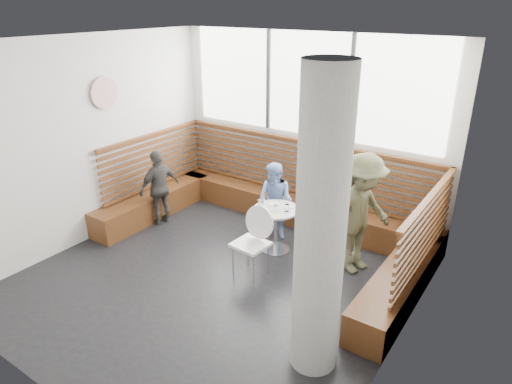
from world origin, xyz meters
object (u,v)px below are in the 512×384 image
Objects in this scene: adult_man at (360,214)px; child_left at (160,188)px; concrete_column at (320,230)px; cafe_chair at (254,236)px; cafe_table at (276,221)px; child_back at (275,201)px.

child_left is (-3.44, -0.50, -0.23)m from adult_man.
cafe_chair is at bearing 144.87° from concrete_column.
concrete_column is 2.12m from cafe_chair.
concrete_column reaches higher than cafe_table.
concrete_column is 2.52× the size of child_back.
child_back is at bearing 119.97° from child_left.
child_left is at bearing -172.20° from cafe_table.
adult_man reaches higher than cafe_table.
cafe_chair is 0.79× the size of child_back.
cafe_table is 0.72m from cafe_chair.
child_back is 2.04m from child_left.
cafe_chair is (-1.53, 1.08, -1.01)m from concrete_column.
adult_man is 1.39× the size of child_back.
adult_man reaches higher than child_back.
concrete_column reaches higher than child_left.
child_back is (-1.87, 2.18, -0.96)m from concrete_column.
concrete_column is 3.19× the size of cafe_chair.
cafe_table is at bearing -57.28° from child_back.
adult_man is at bearing 108.57° from child_left.
child_back is at bearing 102.23° from adult_man.
cafe_table is 0.55× the size of child_left.
concrete_column is at bearing 78.82° from child_left.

